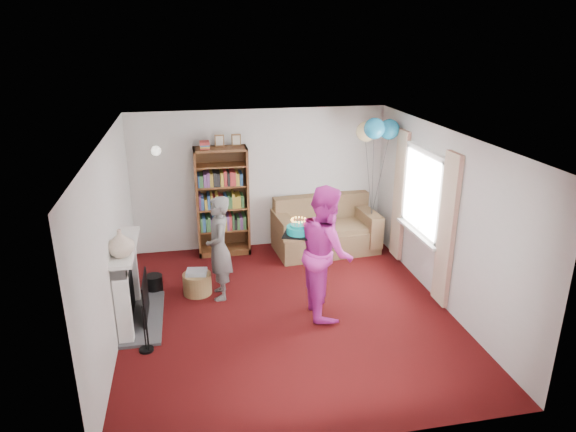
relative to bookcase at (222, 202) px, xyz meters
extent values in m
plane|color=black|center=(0.70, -2.30, -0.94)|extent=(5.00, 5.00, 0.00)
cube|color=silver|center=(0.70, 0.21, 0.31)|extent=(4.50, 0.02, 2.50)
cube|color=silver|center=(-1.56, -2.30, 0.31)|extent=(0.02, 5.00, 2.50)
cube|color=silver|center=(2.96, -2.30, 0.31)|extent=(0.02, 5.00, 2.50)
cube|color=white|center=(0.70, -2.30, 1.57)|extent=(4.50, 5.00, 0.01)
cube|color=#3F3F42|center=(-1.30, -2.10, -0.92)|extent=(0.55, 1.40, 0.04)
cube|color=white|center=(-1.45, -2.65, -0.41)|extent=(0.18, 0.14, 1.06)
cube|color=white|center=(-1.45, -1.55, -0.41)|extent=(0.18, 0.14, 1.06)
cube|color=white|center=(-1.45, -2.10, 0.06)|extent=(0.18, 1.24, 0.16)
cube|color=white|center=(-1.42, -2.10, 0.16)|extent=(0.28, 1.35, 0.05)
cube|color=black|center=(-1.47, -2.10, -0.46)|extent=(0.10, 0.80, 0.86)
cube|color=black|center=(-1.23, -2.10, -0.61)|extent=(0.02, 0.70, 0.60)
cylinder|color=black|center=(-1.20, -2.88, -0.62)|extent=(0.18, 0.18, 0.64)
cylinder|color=black|center=(-1.17, -1.30, -0.81)|extent=(0.26, 0.26, 0.26)
cube|color=white|center=(2.91, -1.70, 1.14)|extent=(0.08, 1.30, 0.08)
cube|color=white|center=(2.91, -1.70, -0.11)|extent=(0.08, 1.30, 0.08)
cube|color=white|center=(2.94, -1.70, 0.51)|extent=(0.01, 1.15, 1.20)
cube|color=white|center=(2.88, -1.70, -0.14)|extent=(0.14, 1.32, 0.04)
cube|color=beige|center=(2.90, -2.52, 0.21)|extent=(0.07, 0.38, 2.20)
cube|color=beige|center=(2.90, -0.88, 0.21)|extent=(0.07, 0.38, 2.20)
cylinder|color=gold|center=(-1.05, 0.15, 0.96)|extent=(0.04, 0.12, 0.04)
sphere|color=white|center=(-1.05, 0.06, 0.94)|extent=(0.16, 0.16, 0.16)
cube|color=#472B14|center=(0.00, 0.16, 0.02)|extent=(0.90, 0.04, 1.91)
cube|color=brown|center=(-0.43, -0.03, 0.02)|extent=(0.04, 0.42, 1.91)
cube|color=brown|center=(0.43, -0.03, 0.02)|extent=(0.04, 0.42, 1.91)
cube|color=brown|center=(0.00, -0.03, 0.95)|extent=(0.90, 0.42, 0.04)
cube|color=brown|center=(0.00, -0.03, -0.89)|extent=(0.90, 0.42, 0.10)
cube|color=brown|center=(0.00, -0.03, -0.48)|extent=(0.82, 0.38, 0.03)
cube|color=brown|center=(0.00, -0.03, -0.08)|extent=(0.82, 0.38, 0.02)
cube|color=brown|center=(0.00, -0.03, 0.32)|extent=(0.82, 0.38, 0.02)
cube|color=brown|center=(0.00, -0.03, 0.67)|extent=(0.82, 0.38, 0.02)
cube|color=maroon|center=(-0.25, -0.05, 1.03)|extent=(0.16, 0.22, 0.12)
cube|color=brown|center=(0.00, 0.02, 1.08)|extent=(0.16, 0.02, 0.20)
cube|color=brown|center=(0.28, 0.02, 1.08)|extent=(0.16, 0.02, 0.20)
cube|color=brown|center=(1.80, -0.30, -0.73)|extent=(1.79, 0.95, 0.42)
cube|color=brown|center=(1.80, 0.05, -0.36)|extent=(1.79, 0.24, 0.74)
cube|color=brown|center=(1.03, -0.30, -0.52)|extent=(0.24, 0.90, 0.58)
cube|color=brown|center=(2.57, -0.30, -0.52)|extent=(0.24, 0.90, 0.58)
cube|color=brown|center=(1.40, -0.38, -0.48)|extent=(0.76, 0.65, 0.12)
cube|color=brown|center=(2.20, -0.38, -0.48)|extent=(0.76, 0.65, 0.12)
cylinder|color=olive|center=(-0.52, -1.49, -0.77)|extent=(0.43, 0.43, 0.32)
cube|color=beige|center=(-0.52, -1.49, -0.58)|extent=(0.30, 0.24, 0.06)
imported|color=black|center=(-0.18, -1.65, -0.16)|extent=(0.38, 0.57, 1.56)
imported|color=#C22698|center=(1.23, -2.37, -0.01)|extent=(0.72, 0.91, 1.85)
cube|color=black|center=(0.89, -2.18, 0.20)|extent=(0.40, 0.40, 0.02)
cylinder|color=#0C8F91|center=(0.89, -2.18, 0.26)|extent=(0.34, 0.34, 0.10)
cylinder|color=#0C8F91|center=(0.89, -2.18, 0.32)|extent=(0.24, 0.24, 0.04)
cylinder|color=#D35E77|center=(0.99, -2.18, 0.35)|extent=(0.01, 0.01, 0.09)
sphere|color=orange|center=(0.99, -2.18, 0.40)|extent=(0.02, 0.02, 0.02)
cylinder|color=#D35E77|center=(0.98, -2.14, 0.35)|extent=(0.01, 0.01, 0.09)
sphere|color=orange|center=(0.98, -2.14, 0.40)|extent=(0.02, 0.02, 0.02)
cylinder|color=#D35E77|center=(0.95, -2.11, 0.35)|extent=(0.01, 0.01, 0.09)
sphere|color=orange|center=(0.95, -2.11, 0.40)|extent=(0.02, 0.02, 0.02)
cylinder|color=#D35E77|center=(0.91, -2.09, 0.35)|extent=(0.01, 0.01, 0.09)
sphere|color=orange|center=(0.91, -2.09, 0.40)|extent=(0.02, 0.02, 0.02)
cylinder|color=#D35E77|center=(0.87, -2.09, 0.35)|extent=(0.01, 0.01, 0.09)
sphere|color=orange|center=(0.87, -2.09, 0.40)|extent=(0.02, 0.02, 0.02)
cylinder|color=#D35E77|center=(0.83, -2.11, 0.35)|extent=(0.01, 0.01, 0.09)
sphere|color=orange|center=(0.83, -2.11, 0.40)|extent=(0.02, 0.02, 0.02)
cylinder|color=#D35E77|center=(0.80, -2.14, 0.35)|extent=(0.01, 0.01, 0.09)
sphere|color=orange|center=(0.80, -2.14, 0.40)|extent=(0.02, 0.02, 0.02)
cylinder|color=#D35E77|center=(0.79, -2.18, 0.35)|extent=(0.01, 0.01, 0.09)
sphere|color=orange|center=(0.79, -2.18, 0.40)|extent=(0.02, 0.02, 0.02)
cylinder|color=#D35E77|center=(0.80, -2.23, 0.35)|extent=(0.01, 0.01, 0.09)
sphere|color=orange|center=(0.80, -2.23, 0.40)|extent=(0.02, 0.02, 0.02)
cylinder|color=#D35E77|center=(0.83, -2.26, 0.35)|extent=(0.01, 0.01, 0.09)
sphere|color=orange|center=(0.83, -2.26, 0.40)|extent=(0.02, 0.02, 0.02)
cylinder|color=#D35E77|center=(0.87, -2.28, 0.35)|extent=(0.01, 0.01, 0.09)
sphere|color=orange|center=(0.87, -2.28, 0.40)|extent=(0.02, 0.02, 0.02)
cylinder|color=#D35E77|center=(0.91, -2.28, 0.35)|extent=(0.01, 0.01, 0.09)
sphere|color=orange|center=(0.91, -2.28, 0.40)|extent=(0.02, 0.02, 0.02)
cylinder|color=#D35E77|center=(0.95, -2.26, 0.35)|extent=(0.01, 0.01, 0.09)
sphere|color=orange|center=(0.95, -2.26, 0.40)|extent=(0.02, 0.02, 0.02)
cylinder|color=#D35E77|center=(0.98, -2.23, 0.35)|extent=(0.01, 0.01, 0.09)
sphere|color=orange|center=(0.98, -2.23, 0.40)|extent=(0.02, 0.02, 0.02)
sphere|color=#3F3F3F|center=(2.57, -0.50, -0.25)|extent=(0.02, 0.02, 0.02)
sphere|color=teal|center=(2.75, -0.61, 1.28)|extent=(0.34, 0.34, 0.34)
sphere|color=beige|center=(2.42, -0.42, 1.22)|extent=(0.34, 0.34, 0.34)
sphere|color=teal|center=(2.42, -0.80, 1.35)|extent=(0.34, 0.34, 0.34)
imported|color=beige|center=(-1.42, -2.45, 0.36)|extent=(0.42, 0.42, 0.34)
camera|label=1|loc=(-0.52, -8.55, 2.81)|focal=32.00mm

